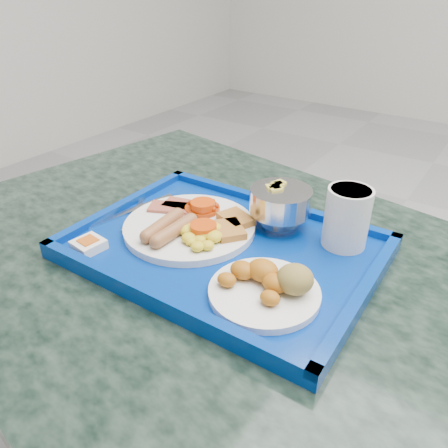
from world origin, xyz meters
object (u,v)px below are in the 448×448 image
(tray, at_px, (224,248))
(bread_plate, at_px, (269,285))
(fruit_bowl, at_px, (280,202))
(juice_cup, at_px, (347,216))
(main_plate, at_px, (192,225))
(table, at_px, (228,342))

(tray, bearing_deg, bread_plate, -29.52)
(tray, height_order, fruit_bowl, fruit_bowl)
(tray, distance_m, juice_cup, 0.21)
(main_plate, xyz_separation_m, fruit_bowl, (0.11, 0.10, 0.04))
(fruit_bowl, bearing_deg, main_plate, -138.04)
(bread_plate, distance_m, juice_cup, 0.19)
(fruit_bowl, distance_m, juice_cup, 0.12)
(tray, relative_size, bread_plate, 3.13)
(fruit_bowl, bearing_deg, bread_plate, -65.88)
(tray, xyz_separation_m, fruit_bowl, (0.04, 0.11, 0.05))
(bread_plate, height_order, fruit_bowl, fruit_bowl)
(bread_plate, distance_m, fruit_bowl, 0.20)
(table, xyz_separation_m, juice_cup, (0.14, 0.13, 0.25))
(table, distance_m, tray, 0.20)
(tray, relative_size, fruit_bowl, 4.58)
(tray, xyz_separation_m, juice_cup, (0.16, 0.11, 0.06))
(bread_plate, relative_size, fruit_bowl, 1.46)
(tray, height_order, main_plate, main_plate)
(main_plate, distance_m, fruit_bowl, 0.16)
(main_plate, bearing_deg, bread_plate, -21.18)
(table, xyz_separation_m, bread_plate, (0.11, -0.06, 0.22))
(table, height_order, fruit_bowl, fruit_bowl)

